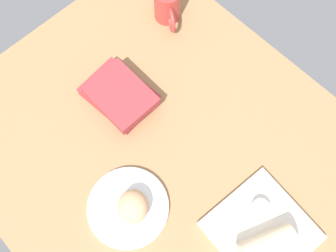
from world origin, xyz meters
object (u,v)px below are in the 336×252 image
round_plate (128,207)px  scone_pastry (133,207)px  breakfast_wrap (268,247)px  square_plate (261,231)px  sauce_cup (260,208)px  book_stack (120,95)px  coffee_mug (168,5)px

round_plate → scone_pastry: (-1.30, -0.88, 3.64)cm
scone_pastry → breakfast_wrap: breakfast_wrap is taller
scone_pastry → square_plate: bearing=-143.6°
round_plate → sauce_cup: bearing=-135.0°
sauce_cup → book_stack: size_ratio=0.22×
scone_pastry → coffee_mug: coffee_mug is taller
book_stack → coffee_mug: 31.27cm
breakfast_wrap → book_stack: breakfast_wrap is taller
breakfast_wrap → scone_pastry: bearing=-128.5°
round_plate → sauce_cup: size_ratio=4.46×
sauce_cup → book_stack: bearing=5.4°
sauce_cup → coffee_mug: bearing=-23.0°
square_plate → sauce_cup: (3.78, -3.30, 2.10)cm
round_plate → scone_pastry: 3.96cm
round_plate → book_stack: size_ratio=1.00×
scone_pastry → sauce_cup: (-21.69, -22.09, -1.43)cm
scone_pastry → breakfast_wrap: size_ratio=0.63×
scone_pastry → coffee_mug: (36.37, -46.74, 1.02)cm
book_stack → sauce_cup: bearing=-174.6°
sauce_cup → book_stack: 47.07cm
round_plate → book_stack: (23.86, -18.53, 2.27)cm
scone_pastry → coffee_mug: size_ratio=0.68×
round_plate → square_plate: square_plate is taller
book_stack → round_plate: bearing=142.2°
scone_pastry → book_stack: (25.16, -17.65, -1.37)cm
round_plate → breakfast_wrap: size_ratio=1.56×
scone_pastry → book_stack: scone_pastry is taller
breakfast_wrap → book_stack: (53.65, -1.51, -1.94)cm
breakfast_wrap → coffee_mug: size_ratio=1.07×
sauce_cup → round_plate: bearing=45.0°
square_plate → breakfast_wrap: size_ratio=1.70×
square_plate → sauce_cup: size_ratio=4.87×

